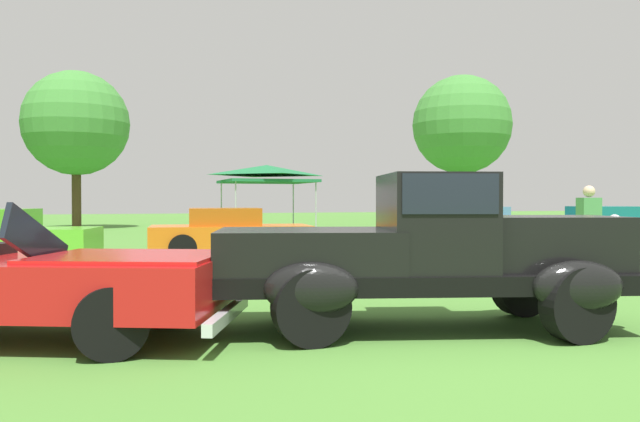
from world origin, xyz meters
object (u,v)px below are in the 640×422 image
object	(u,v)px
feature_pickup_truck	(426,250)
show_car_skyblue	(471,228)
spectator_near_truck	(589,227)
canopy_tent_left_field	(267,173)
neighbor_convertible	(24,282)
show_car_teal	(612,227)
show_car_orange	(230,234)

from	to	relation	value
feature_pickup_truck	show_car_skyblue	distance (m)	11.62
show_car_skyblue	spectator_near_truck	xyz separation A→B (m)	(-1.27, -6.07, 0.31)
show_car_skyblue	canopy_tent_left_field	xyz separation A→B (m)	(-4.31, 7.03, 1.82)
neighbor_convertible	show_car_skyblue	xyz separation A→B (m)	(10.70, 8.66, 0.02)
feature_pickup_truck	show_car_skyblue	bearing A→B (deg)	55.43
show_car_skyblue	show_car_teal	bearing A→B (deg)	-5.48
show_car_orange	spectator_near_truck	distance (m)	7.98
neighbor_convertible	spectator_near_truck	distance (m)	9.79
feature_pickup_truck	neighbor_convertible	size ratio (longest dim) A/B	0.98
neighbor_convertible	canopy_tent_left_field	bearing A→B (deg)	67.84
neighbor_convertible	canopy_tent_left_field	distance (m)	17.05
feature_pickup_truck	spectator_near_truck	world-z (taller)	feature_pickup_truck
canopy_tent_left_field	show_car_skyblue	bearing A→B (deg)	-58.51
show_car_skyblue	show_car_orange	bearing A→B (deg)	-174.81
show_car_teal	spectator_near_truck	xyz separation A→B (m)	(-5.89, -5.62, 0.31)
feature_pickup_truck	spectator_near_truck	xyz separation A→B (m)	(5.33, 3.50, 0.05)
neighbor_convertible	show_car_teal	size ratio (longest dim) A/B	1.08
neighbor_convertible	feature_pickup_truck	bearing A→B (deg)	-12.43
show_car_teal	neighbor_convertible	bearing A→B (deg)	-151.81
canopy_tent_left_field	show_car_teal	bearing A→B (deg)	-39.92
neighbor_convertible	spectator_near_truck	size ratio (longest dim) A/B	2.81
feature_pickup_truck	canopy_tent_left_field	world-z (taller)	canopy_tent_left_field
feature_pickup_truck	neighbor_convertible	distance (m)	4.22
feature_pickup_truck	show_car_teal	size ratio (longest dim) A/B	1.06
show_car_orange	show_car_teal	distance (m)	11.74
feature_pickup_truck	show_car_skyblue	world-z (taller)	feature_pickup_truck
show_car_teal	show_car_skyblue	bearing A→B (deg)	174.52
show_car_orange	spectator_near_truck	world-z (taller)	spectator_near_truck
neighbor_convertible	show_car_skyblue	size ratio (longest dim) A/B	1.03
show_car_orange	canopy_tent_left_field	size ratio (longest dim) A/B	1.24
feature_pickup_truck	show_car_orange	world-z (taller)	feature_pickup_truck
show_car_teal	canopy_tent_left_field	world-z (taller)	canopy_tent_left_field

